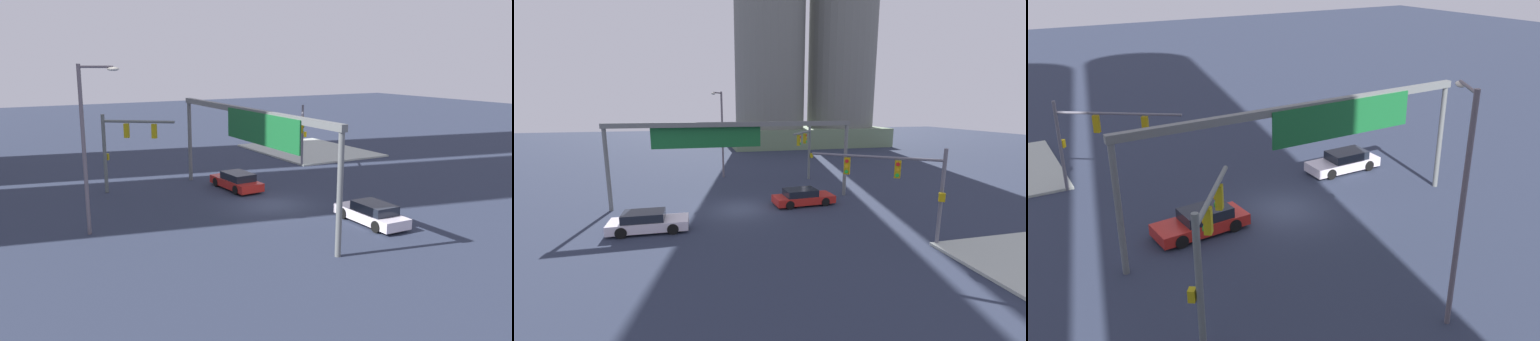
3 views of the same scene
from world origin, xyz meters
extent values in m
plane|color=#272E41|center=(0.00, 0.00, 0.00)|extent=(162.74, 162.74, 0.00)
cube|color=#ACB4AA|center=(15.11, -13.19, 0.07)|extent=(12.32, 9.56, 0.15)
cylinder|color=slate|center=(8.19, 8.27, 2.67)|extent=(0.24, 0.24, 5.34)
cylinder|color=slate|center=(6.75, 6.30, 4.89)|extent=(3.03, 4.05, 0.18)
cube|color=#AE9A10|center=(7.24, 6.97, 4.28)|extent=(0.40, 0.41, 0.95)
cylinder|color=red|center=(7.37, 6.88, 4.57)|extent=(0.17, 0.20, 0.20)
cylinder|color=orange|center=(7.37, 6.88, 4.27)|extent=(0.17, 0.20, 0.20)
cylinder|color=green|center=(7.37, 6.88, 3.97)|extent=(0.17, 0.20, 0.20)
cube|color=#AE9A10|center=(6.13, 5.44, 4.28)|extent=(0.40, 0.41, 0.95)
cylinder|color=red|center=(6.26, 5.35, 4.57)|extent=(0.17, 0.20, 0.20)
cylinder|color=orange|center=(6.26, 5.35, 4.27)|extent=(0.17, 0.20, 0.20)
cylinder|color=green|center=(6.26, 5.35, 3.97)|extent=(0.17, 0.20, 0.20)
cube|color=#AE9A10|center=(8.41, 8.12, 2.43)|extent=(0.37, 0.38, 0.44)
cylinder|color=slate|center=(9.32, -8.47, 2.59)|extent=(0.19, 0.19, 5.18)
cylinder|color=slate|center=(6.50, -6.47, 4.56)|extent=(5.72, 4.12, 0.14)
cube|color=#AF8F0C|center=(7.52, -7.19, 3.96)|extent=(0.41, 0.40, 0.95)
cylinder|color=red|center=(7.43, -7.32, 4.26)|extent=(0.20, 0.16, 0.20)
cylinder|color=orange|center=(7.43, -7.32, 3.96)|extent=(0.20, 0.16, 0.20)
cylinder|color=green|center=(7.43, -7.32, 3.66)|extent=(0.20, 0.16, 0.20)
cube|color=#AF8F0C|center=(5.34, -5.64, 3.96)|extent=(0.41, 0.40, 0.95)
cylinder|color=red|center=(5.25, -5.78, 4.26)|extent=(0.20, 0.16, 0.20)
cylinder|color=orange|center=(5.25, -5.78, 3.96)|extent=(0.20, 0.16, 0.20)
cylinder|color=green|center=(5.25, -5.78, 3.66)|extent=(0.20, 0.16, 0.20)
cube|color=#AF8F0C|center=(9.18, -8.66, 2.70)|extent=(0.38, 0.37, 0.44)
cylinder|color=slate|center=(-0.15, 11.17, 4.35)|extent=(0.20, 0.20, 8.71)
cylinder|color=slate|center=(-0.59, 10.44, 8.56)|extent=(0.98, 1.52, 0.12)
ellipsoid|color=silver|center=(-1.03, 9.71, 8.46)|extent=(0.57, 0.67, 0.20)
cylinder|color=slate|center=(-8.95, 1.82, 2.89)|extent=(0.28, 0.28, 5.79)
cylinder|color=slate|center=(8.95, 1.82, 2.89)|extent=(0.28, 0.28, 5.79)
cube|color=slate|center=(0.00, 1.82, 5.96)|extent=(18.29, 0.35, 0.35)
cube|color=#155E2B|center=(-2.05, 2.04, 5.14)|extent=(7.93, 0.08, 1.75)
cube|color=silver|center=(-5.83, -2.86, 0.44)|extent=(4.54, 1.80, 0.55)
cube|color=black|center=(-6.10, -2.86, 0.96)|extent=(2.37, 1.56, 0.50)
cylinder|color=black|center=(-4.42, -2.08, 0.32)|extent=(0.64, 0.23, 0.64)
cylinder|color=black|center=(-4.44, -3.69, 0.32)|extent=(0.64, 0.23, 0.64)
cylinder|color=black|center=(-7.22, -2.04, 0.32)|extent=(0.64, 0.23, 0.64)
cylinder|color=black|center=(-7.24, -3.64, 0.32)|extent=(0.64, 0.23, 0.64)
cube|color=red|center=(4.81, 0.10, 0.44)|extent=(4.62, 2.08, 0.55)
cube|color=black|center=(4.54, 0.08, 0.96)|extent=(2.44, 1.72, 0.50)
cylinder|color=black|center=(6.15, 1.02, 0.32)|extent=(0.65, 0.26, 0.64)
cylinder|color=black|center=(6.26, -0.65, 0.32)|extent=(0.65, 0.26, 0.64)
cylinder|color=black|center=(3.36, 0.84, 0.32)|extent=(0.65, 0.26, 0.64)
cylinder|color=black|center=(3.47, -0.83, 0.32)|extent=(0.65, 0.26, 0.64)
camera|label=1|loc=(-27.10, 16.22, 8.94)|focal=36.81mm
camera|label=2|loc=(-3.07, -22.19, 7.27)|focal=22.76mm
camera|label=3|loc=(13.60, 22.47, 12.73)|focal=38.96mm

